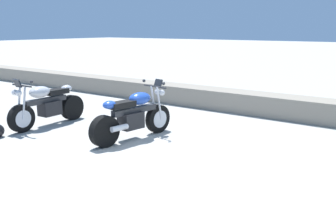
# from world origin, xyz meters

# --- Properties ---
(ground_plane) EXTENTS (120.00, 120.00, 0.00)m
(ground_plane) POSITION_xyz_m (0.00, 0.00, 0.00)
(ground_plane) COLOR #A3A099
(stone_wall) EXTENTS (36.00, 0.80, 0.55)m
(stone_wall) POSITION_xyz_m (0.00, 4.80, 0.28)
(stone_wall) COLOR gray
(stone_wall) RESTS_ON ground
(motorcycle_silver_near_left) EXTENTS (0.67, 2.06, 1.18)m
(motorcycle_silver_near_left) POSITION_xyz_m (-3.78, 0.71, 0.49)
(motorcycle_silver_near_left) COLOR black
(motorcycle_silver_near_left) RESTS_ON ground
(motorcycle_blue_centre) EXTENTS (0.67, 2.06, 1.18)m
(motorcycle_blue_centre) POSITION_xyz_m (-1.42, 1.07, 0.49)
(motorcycle_blue_centre) COLOR black
(motorcycle_blue_centre) RESTS_ON ground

